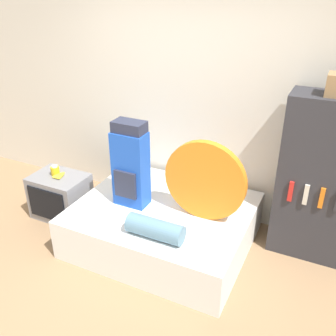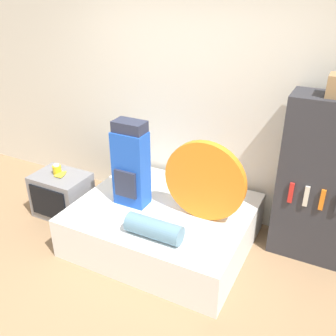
# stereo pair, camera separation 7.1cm
# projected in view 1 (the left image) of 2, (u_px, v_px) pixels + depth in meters

# --- Properties ---
(ground_plane) EXTENTS (16.00, 16.00, 0.00)m
(ground_plane) POSITION_uv_depth(u_px,v_px,m) (114.00, 297.00, 3.28)
(ground_plane) COLOR #997551
(wall_back) EXTENTS (8.00, 0.05, 2.60)m
(wall_back) POSITION_uv_depth(u_px,v_px,m) (192.00, 102.00, 4.06)
(wall_back) COLOR silver
(wall_back) RESTS_ON ground_plane
(bed) EXTENTS (1.73, 1.44, 0.43)m
(bed) POSITION_uv_depth(u_px,v_px,m) (164.00, 224.00, 3.89)
(bed) COLOR white
(bed) RESTS_ON ground_plane
(backpack) EXTENTS (0.33, 0.23, 0.88)m
(backpack) POSITION_uv_depth(u_px,v_px,m) (130.00, 166.00, 3.66)
(backpack) COLOR blue
(backpack) RESTS_ON bed
(tent_bag) EXTENTS (0.79, 0.07, 0.79)m
(tent_bag) POSITION_uv_depth(u_px,v_px,m) (205.00, 181.00, 3.46)
(tent_bag) COLOR orange
(tent_bag) RESTS_ON bed
(sleeping_roll) EXTENTS (0.53, 0.18, 0.18)m
(sleeping_roll) POSITION_uv_depth(u_px,v_px,m) (155.00, 229.00, 3.30)
(sleeping_roll) COLOR #5B849E
(sleeping_roll) RESTS_ON bed
(television) EXTENTS (0.61, 0.47, 0.51)m
(television) POSITION_uv_depth(u_px,v_px,m) (61.00, 196.00, 4.31)
(television) COLOR gray
(television) RESTS_ON ground_plane
(canister) EXTENTS (0.10, 0.10, 0.12)m
(canister) POSITION_uv_depth(u_px,v_px,m) (55.00, 171.00, 4.21)
(canister) COLOR gold
(canister) RESTS_ON television
(banana_bunch) EXTENTS (0.12, 0.17, 0.03)m
(banana_bunch) POSITION_uv_depth(u_px,v_px,m) (60.00, 175.00, 4.19)
(banana_bunch) COLOR yellow
(banana_bunch) RESTS_ON television
(bookshelf) EXTENTS (0.85, 0.42, 1.62)m
(bookshelf) POSITION_uv_depth(u_px,v_px,m) (325.00, 181.00, 3.49)
(bookshelf) COLOR #2D2D33
(bookshelf) RESTS_ON ground_plane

